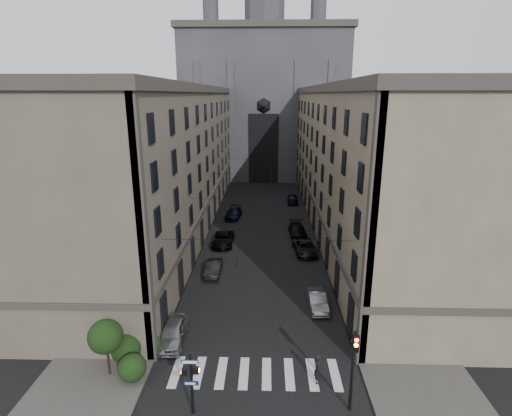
# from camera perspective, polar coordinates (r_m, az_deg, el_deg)

# --- Properties ---
(sidewalk_left) EXTENTS (7.00, 80.00, 0.15)m
(sidewalk_left) POSITION_cam_1_polar(r_m,az_deg,el_deg) (57.26, -9.79, -2.25)
(sidewalk_left) COLOR #383533
(sidewalk_left) RESTS_ON ground
(sidewalk_right) EXTENTS (7.00, 80.00, 0.15)m
(sidewalk_right) POSITION_cam_1_polar(r_m,az_deg,el_deg) (57.03, 11.40, -2.42)
(sidewalk_right) COLOR #383533
(sidewalk_right) RESTS_ON ground
(zebra_crossing) EXTENTS (11.00, 3.20, 0.01)m
(zebra_crossing) POSITION_cam_1_polar(r_m,az_deg,el_deg) (28.52, -0.11, -22.52)
(zebra_crossing) COLOR beige
(zebra_crossing) RESTS_ON ground
(building_left) EXTENTS (13.60, 60.60, 18.85)m
(building_left) POSITION_cam_1_polar(r_m,az_deg,el_deg) (55.78, -13.22, 6.88)
(building_left) COLOR #4D463B
(building_left) RESTS_ON ground
(building_right) EXTENTS (13.60, 60.60, 18.85)m
(building_right) POSITION_cam_1_polar(r_m,az_deg,el_deg) (55.47, 14.94, 6.72)
(building_right) COLOR brown
(building_right) RESTS_ON ground
(gothic_tower) EXTENTS (35.00, 23.00, 58.00)m
(gothic_tower) POSITION_cam_1_polar(r_m,az_deg,el_deg) (92.27, 1.16, 16.00)
(gothic_tower) COLOR #2D2D33
(gothic_tower) RESTS_ON ground
(pedestrian_signal_left) EXTENTS (1.02, 0.38, 4.00)m
(pedestrian_signal_left) POSITION_cam_1_polar(r_m,az_deg,el_deg) (24.69, -9.25, -22.97)
(pedestrian_signal_left) COLOR black
(pedestrian_signal_left) RESTS_ON ground
(traffic_light_right) EXTENTS (0.34, 0.50, 5.20)m
(traffic_light_right) POSITION_cam_1_polar(r_m,az_deg,el_deg) (24.57, 13.75, -20.62)
(traffic_light_right) COLOR black
(traffic_light_right) RESTS_ON ground
(shrub_cluster) EXTENTS (3.90, 4.40, 3.90)m
(shrub_cluster) POSITION_cam_1_polar(r_m,az_deg,el_deg) (28.99, -18.58, -18.36)
(shrub_cluster) COLOR black
(shrub_cluster) RESTS_ON sidewalk_left
(tram_wires) EXTENTS (14.00, 60.00, 0.43)m
(tram_wires) POSITION_cam_1_polar(r_m,az_deg,el_deg) (53.98, 0.81, 4.75)
(tram_wires) COLOR black
(tram_wires) RESTS_ON ground
(car_left_near) EXTENTS (1.93, 4.56, 1.54)m
(car_left_near) POSITION_cam_1_polar(r_m,az_deg,el_deg) (31.52, -11.79, -17.01)
(car_left_near) COLOR gray
(car_left_near) RESTS_ON ground
(car_left_midnear) EXTENTS (1.52, 4.21, 1.38)m
(car_left_midnear) POSITION_cam_1_polar(r_m,az_deg,el_deg) (41.23, -6.09, -8.57)
(car_left_midnear) COLOR black
(car_left_midnear) RESTS_ON ground
(car_left_midfar) EXTENTS (2.46, 5.27, 1.46)m
(car_left_midfar) POSITION_cam_1_polar(r_m,az_deg,el_deg) (48.82, -4.73, -4.50)
(car_left_midfar) COLOR black
(car_left_midfar) RESTS_ON ground
(car_left_far) EXTENTS (2.55, 5.14, 1.44)m
(car_left_far) POSITION_cam_1_polar(r_m,az_deg,el_deg) (59.30, -3.23, -0.75)
(car_left_far) COLOR black
(car_left_far) RESTS_ON ground
(car_right_near) EXTENTS (1.61, 4.20, 1.36)m
(car_right_near) POSITION_cam_1_polar(r_m,az_deg,el_deg) (35.55, 8.74, -12.94)
(car_right_near) COLOR gray
(car_right_near) RESTS_ON ground
(car_right_midnear) EXTENTS (2.86, 5.36, 1.43)m
(car_right_midnear) POSITION_cam_1_polar(r_m,az_deg,el_deg) (46.58, 7.03, -5.61)
(car_right_midnear) COLOR black
(car_right_midnear) RESTS_ON ground
(car_right_midfar) EXTENTS (2.34, 5.16, 1.47)m
(car_right_midfar) POSITION_cam_1_polar(r_m,az_deg,el_deg) (52.14, 5.94, -3.17)
(car_right_midfar) COLOR black
(car_right_midfar) RESTS_ON ground
(car_right_far) EXTENTS (1.88, 4.37, 1.47)m
(car_right_far) POSITION_cam_1_polar(r_m,az_deg,el_deg) (67.46, 5.26, 1.29)
(car_right_far) COLOR black
(car_right_far) RESTS_ON ground
(pedestrian) EXTENTS (0.57, 0.79, 2.01)m
(pedestrian) POSITION_cam_1_polar(r_m,az_deg,el_deg) (27.53, 8.87, -21.73)
(pedestrian) COLOR black
(pedestrian) RESTS_ON ground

